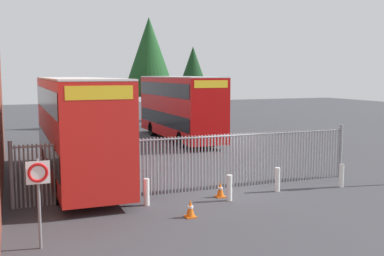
% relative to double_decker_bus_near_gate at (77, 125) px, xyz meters
% --- Properties ---
extents(ground_plane, '(100.00, 100.00, 0.00)m').
position_rel_double_decker_bus_near_gate_xyz_m(ground_plane, '(5.48, 4.63, -2.42)').
color(ground_plane, '#3D3D42').
extents(palisade_fence, '(13.87, 0.14, 2.35)m').
position_rel_double_decker_bus_near_gate_xyz_m(palisade_fence, '(4.18, -3.37, -1.24)').
color(palisade_fence, gray).
rests_on(palisade_fence, ground).
extents(double_decker_bus_near_gate, '(2.54, 10.81, 4.42)m').
position_rel_double_decker_bus_near_gate_xyz_m(double_decker_bus_near_gate, '(0.00, 0.00, 0.00)').
color(double_decker_bus_near_gate, red).
rests_on(double_decker_bus_near_gate, ground).
extents(double_decker_bus_behind_fence_left, '(2.54, 10.81, 4.42)m').
position_rel_double_decker_bus_near_gate_xyz_m(double_decker_bus_behind_fence_left, '(8.30, 10.13, 0.00)').
color(double_decker_bus_behind_fence_left, '#B70C0C').
rests_on(double_decker_bus_behind_fence_left, ground).
extents(bollard_near_left, '(0.20, 0.20, 0.95)m').
position_rel_double_decker_bus_near_gate_xyz_m(bollard_near_left, '(1.70, -4.62, -1.95)').
color(bollard_near_left, silver).
rests_on(bollard_near_left, ground).
extents(bollard_center_front, '(0.20, 0.20, 0.95)m').
position_rel_double_decker_bus_near_gate_xyz_m(bollard_center_front, '(4.66, -5.15, -1.95)').
color(bollard_center_front, silver).
rests_on(bollard_center_front, ground).
extents(bollard_near_right, '(0.20, 0.20, 0.95)m').
position_rel_double_decker_bus_near_gate_xyz_m(bollard_near_right, '(7.00, -4.65, -1.95)').
color(bollard_near_right, silver).
rests_on(bollard_near_right, ground).
extents(bollard_far_right, '(0.20, 0.20, 0.95)m').
position_rel_double_decker_bus_near_gate_xyz_m(bollard_far_right, '(9.81, -4.98, -1.95)').
color(bollard_far_right, silver).
rests_on(bollard_far_right, ground).
extents(traffic_cone_by_gate, '(0.34, 0.34, 0.59)m').
position_rel_double_decker_bus_near_gate_xyz_m(traffic_cone_by_gate, '(4.57, -4.58, -2.13)').
color(traffic_cone_by_gate, orange).
rests_on(traffic_cone_by_gate, ground).
extents(traffic_cone_mid_forecourt, '(0.34, 0.34, 0.59)m').
position_rel_double_decker_bus_near_gate_xyz_m(traffic_cone_mid_forecourt, '(2.62, -6.46, -2.13)').
color(traffic_cone_mid_forecourt, orange).
rests_on(traffic_cone_mid_forecourt, ground).
extents(speed_limit_sign_post, '(0.60, 0.14, 2.40)m').
position_rel_double_decker_bus_near_gate_xyz_m(speed_limit_sign_post, '(-2.03, -7.54, -0.65)').
color(speed_limit_sign_post, slate).
rests_on(speed_limit_sign_post, ground).
extents(tree_tall_back, '(4.70, 4.70, 9.42)m').
position_rel_double_decker_bus_near_gate_xyz_m(tree_tall_back, '(8.72, 18.81, 3.64)').
color(tree_tall_back, '#4C3823').
rests_on(tree_tall_back, ground).
extents(tree_short_side, '(3.55, 3.55, 7.29)m').
position_rel_double_decker_bus_near_gate_xyz_m(tree_short_side, '(14.36, 22.78, 2.31)').
color(tree_short_side, '#4C3823').
rests_on(tree_short_side, ground).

